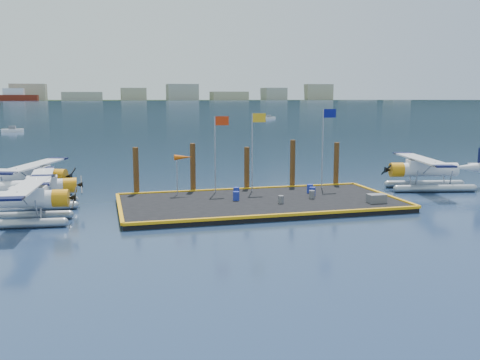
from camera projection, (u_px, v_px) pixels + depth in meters
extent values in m
plane|color=#19304C|center=(260.00, 206.00, 39.09)|extent=(4000.00, 4000.00, 0.00)
cube|color=black|center=(260.00, 203.00, 39.06)|extent=(20.00, 10.00, 0.40)
cube|color=black|center=(106.00, 100.00, 1090.83)|extent=(3000.00, 500.00, 0.30)
cube|color=silver|center=(14.00, 92.00, 824.63)|extent=(30.00, 16.00, 12.00)
cube|color=black|center=(103.00, 51.00, 1358.88)|extent=(2200.00, 500.00, 240.00)
cone|color=black|center=(86.00, 98.00, 1508.68)|extent=(1300.00, 1300.00, 430.00)
cone|color=black|center=(232.00, 98.00, 1512.17)|extent=(1100.00, 1100.00, 360.00)
cone|color=slate|center=(280.00, 97.00, 2328.35)|extent=(1300.00, 1300.00, 560.00)
cone|color=slate|center=(354.00, 97.00, 2307.06)|extent=(1000.00, 1000.00, 420.00)
cylinder|color=#91989E|center=(21.00, 216.00, 34.44)|extent=(6.03, 1.18, 0.58)
cylinder|color=#91989E|center=(12.00, 224.00, 32.36)|extent=(6.03, 1.18, 0.58)
cylinder|color=silver|center=(19.00, 199.00, 33.22)|extent=(4.59, 1.51, 1.06)
cube|color=silver|center=(28.00, 194.00, 33.26)|extent=(2.23, 1.27, 0.87)
cube|color=black|center=(33.00, 190.00, 33.27)|extent=(1.45, 1.15, 0.53)
cylinder|color=orange|center=(61.00, 198.00, 33.60)|extent=(1.08, 1.21, 1.12)
cube|color=black|center=(74.00, 198.00, 33.73)|extent=(0.28, 2.15, 1.09)
cube|color=silver|center=(28.00, 186.00, 33.18)|extent=(2.33, 8.81, 0.12)
cube|color=black|center=(42.00, 176.00, 37.25)|extent=(1.53, 1.01, 0.13)
cube|color=black|center=(10.00, 199.00, 29.12)|extent=(1.53, 1.01, 0.13)
cylinder|color=#91989E|center=(33.00, 202.00, 39.07)|extent=(5.86, 0.82, 0.57)
cylinder|color=#91989E|center=(31.00, 208.00, 37.11)|extent=(5.86, 0.82, 0.57)
cylinder|color=silver|center=(34.00, 187.00, 37.95)|extent=(4.42, 1.23, 1.04)
cube|color=silver|center=(42.00, 182.00, 38.06)|extent=(2.12, 1.13, 0.85)
cube|color=black|center=(46.00, 179.00, 38.11)|extent=(1.36, 1.05, 0.52)
cylinder|color=orange|center=(70.00, 185.00, 38.66)|extent=(0.99, 1.13, 1.09)
cube|color=black|center=(81.00, 185.00, 38.89)|extent=(0.15, 2.10, 1.06)
cube|color=silver|center=(42.00, 176.00, 37.99)|extent=(1.79, 8.53, 0.11)
cube|color=black|center=(45.00, 168.00, 41.81)|extent=(1.45, 0.91, 0.12)
cube|color=black|center=(38.00, 184.00, 34.16)|extent=(1.45, 0.91, 0.12)
cylinder|color=#91989E|center=(32.00, 191.00, 43.58)|extent=(6.18, 2.73, 0.61)
cylinder|color=#91989E|center=(18.00, 196.00, 41.37)|extent=(6.18, 2.73, 0.61)
cylinder|color=silver|center=(27.00, 176.00, 42.24)|extent=(4.86, 2.67, 1.13)
cube|color=silver|center=(34.00, 172.00, 42.13)|extent=(2.50, 1.82, 0.92)
cube|color=black|center=(38.00, 169.00, 42.07)|extent=(1.71, 1.50, 0.56)
cylinder|color=orange|center=(59.00, 176.00, 42.00)|extent=(1.37, 1.46, 1.19)
cube|color=black|center=(70.00, 177.00, 41.92)|extent=(0.83, 2.16, 1.15)
cube|color=silver|center=(34.00, 165.00, 42.05)|extent=(4.57, 9.19, 0.12)
cube|color=black|center=(58.00, 159.00, 46.38)|extent=(1.76, 1.39, 0.13)
cube|color=black|center=(4.00, 173.00, 37.72)|extent=(1.76, 1.39, 0.13)
cylinder|color=#91989E|center=(435.00, 188.00, 44.56)|extent=(6.55, 1.94, 0.63)
cylinder|color=#91989E|center=(424.00, 184.00, 46.85)|extent=(6.55, 1.94, 0.63)
cylinder|color=silver|center=(428.00, 170.00, 45.47)|extent=(5.05, 2.13, 1.16)
cube|color=silver|center=(421.00, 165.00, 45.38)|extent=(2.51, 1.61, 0.95)
cube|color=black|center=(418.00, 163.00, 45.33)|extent=(1.67, 1.39, 0.58)
cylinder|color=orange|center=(397.00, 170.00, 45.33)|extent=(1.28, 1.42, 1.23)
cube|color=black|center=(386.00, 170.00, 45.29)|extent=(0.54, 2.32, 1.19)
cube|color=silver|center=(422.00, 159.00, 45.30)|extent=(3.47, 9.65, 0.13)
cube|color=black|center=(445.00, 166.00, 40.81)|extent=(1.75, 1.25, 0.14)
cube|color=black|center=(403.00, 153.00, 49.78)|extent=(1.75, 1.25, 0.14)
cylinder|color=navy|center=(236.00, 196.00, 38.98)|extent=(0.47, 0.47, 0.66)
cylinder|color=#5C5C61|center=(312.00, 194.00, 39.72)|extent=(0.43, 0.43, 0.60)
cylinder|color=navy|center=(310.00, 189.00, 41.97)|extent=(0.49, 0.49, 0.69)
cylinder|color=#5C5C61|center=(281.00, 200.00, 37.93)|extent=(0.39, 0.39, 0.56)
cylinder|color=navy|center=(312.00, 191.00, 40.77)|extent=(0.48, 0.48, 0.67)
cylinder|color=navy|center=(236.00, 192.00, 40.74)|extent=(0.47, 0.47, 0.66)
cube|color=#5C5C61|center=(376.00, 198.00, 38.14)|extent=(1.24, 0.83, 0.62)
cylinder|color=#9B9AA3|center=(215.00, 155.00, 41.57)|extent=(0.08, 0.08, 6.00)
cube|color=red|center=(222.00, 121.00, 41.30)|extent=(1.10, 0.03, 0.70)
cylinder|color=#9B9AA3|center=(252.00, 153.00, 42.30)|extent=(0.08, 0.08, 6.20)
cube|color=gold|center=(259.00, 118.00, 42.01)|extent=(1.10, 0.03, 0.70)
cylinder|color=#9B9AA3|center=(323.00, 149.00, 43.76)|extent=(0.08, 0.08, 6.50)
cube|color=navy|center=(330.00, 113.00, 43.45)|extent=(1.10, 0.03, 0.70)
cylinder|color=#9B9AA3|center=(177.00, 175.00, 41.07)|extent=(0.07, 0.07, 3.00)
cone|color=#D2540B|center=(183.00, 157.00, 40.97)|extent=(1.40, 0.44, 0.44)
cylinder|color=#422813|center=(136.00, 173.00, 41.84)|extent=(0.44, 0.44, 4.00)
cylinder|color=#422813|center=(193.00, 169.00, 42.94)|extent=(0.44, 0.44, 4.20)
cylinder|color=#422813|center=(247.00, 170.00, 44.08)|extent=(0.44, 0.44, 3.80)
cylinder|color=#422813|center=(293.00, 165.00, 45.03)|extent=(0.44, 0.44, 4.30)
cylinder|color=#422813|center=(336.00, 166.00, 46.05)|extent=(0.44, 0.44, 4.00)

